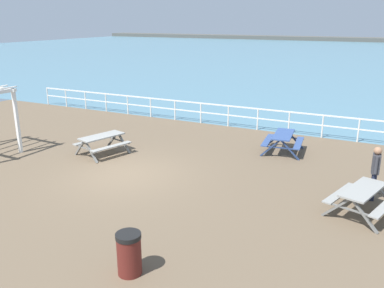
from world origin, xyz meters
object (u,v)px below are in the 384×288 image
(picnic_table_mid_centre, at_px, (283,138))
(litter_bin, at_px, (129,253))
(picnic_table_near_left, at_px, (363,195))
(picnic_table_near_right, at_px, (102,140))
(visitor, at_px, (375,170))

(picnic_table_mid_centre, distance_m, litter_bin, 9.67)
(litter_bin, bearing_deg, picnic_table_near_left, 50.97)
(litter_bin, bearing_deg, picnic_table_mid_centre, 85.15)
(picnic_table_near_right, bearing_deg, litter_bin, -120.88)
(picnic_table_near_left, bearing_deg, picnic_table_near_right, 100.58)
(picnic_table_near_left, height_order, picnic_table_near_right, same)
(picnic_table_mid_centre, bearing_deg, visitor, -139.04)
(picnic_table_near_left, xyz_separation_m, picnic_table_near_right, (-9.78, 1.00, 0.00))
(picnic_table_near_left, xyz_separation_m, litter_bin, (-4.18, -5.15, -0.10))
(visitor, relative_size, litter_bin, 1.75)
(picnic_table_near_right, distance_m, picnic_table_mid_centre, 7.30)
(picnic_table_mid_centre, height_order, visitor, visitor)
(picnic_table_near_right, height_order, litter_bin, litter_bin)
(picnic_table_mid_centre, xyz_separation_m, visitor, (3.57, -3.28, 0.36))
(visitor, height_order, litter_bin, visitor)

